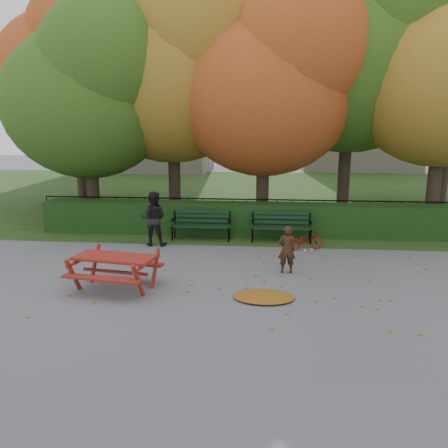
# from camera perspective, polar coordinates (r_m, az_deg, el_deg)

# --- Properties ---
(ground) EXTENTS (90.00, 90.00, 0.00)m
(ground) POSITION_cam_1_polar(r_m,az_deg,el_deg) (9.69, 1.53, -7.58)
(ground) COLOR slate
(ground) RESTS_ON ground
(grass_strip) EXTENTS (90.00, 90.00, 0.00)m
(grass_strip) POSITION_cam_1_polar(r_m,az_deg,el_deg) (23.33, 3.95, 4.17)
(grass_strip) COLOR #223A17
(grass_strip) RESTS_ON ground
(building_left) EXTENTS (10.00, 7.00, 15.00)m
(building_left) POSITION_cam_1_polar(r_m,az_deg,el_deg) (36.63, -10.29, 18.71)
(building_left) COLOR #BFAF98
(building_left) RESTS_ON ground
(building_right) EXTENTS (9.00, 6.00, 12.00)m
(building_right) POSITION_cam_1_polar(r_m,az_deg,el_deg) (37.91, 17.42, 15.85)
(building_right) COLOR #BFAF98
(building_right) RESTS_ON ground
(hedge) EXTENTS (13.00, 0.90, 1.00)m
(hedge) POSITION_cam_1_polar(r_m,az_deg,el_deg) (13.89, 2.84, 0.68)
(hedge) COLOR black
(hedge) RESTS_ON ground
(iron_fence) EXTENTS (14.00, 0.04, 1.02)m
(iron_fence) POSITION_cam_1_polar(r_m,az_deg,el_deg) (14.66, 3.00, 1.45)
(iron_fence) COLOR black
(iron_fence) RESTS_ON ground
(tree_a) EXTENTS (5.88, 5.60, 7.48)m
(tree_a) POSITION_cam_1_polar(r_m,az_deg,el_deg) (15.82, -16.72, 16.25)
(tree_a) COLOR black
(tree_a) RESTS_ON ground
(tree_b) EXTENTS (6.72, 6.40, 8.79)m
(tree_b) POSITION_cam_1_polar(r_m,az_deg,el_deg) (16.26, -5.72, 19.69)
(tree_b) COLOR black
(tree_b) RESTS_ON ground
(tree_c) EXTENTS (6.30, 6.00, 8.00)m
(tree_c) POSITION_cam_1_polar(r_m,az_deg,el_deg) (15.13, 6.63, 18.03)
(tree_c) COLOR black
(tree_c) RESTS_ON ground
(tree_d) EXTENTS (7.14, 6.80, 9.58)m
(tree_d) POSITION_cam_1_polar(r_m,az_deg,el_deg) (16.85, 17.80, 20.92)
(tree_d) COLOR black
(tree_d) RESTS_ON ground
(tree_f) EXTENTS (6.93, 6.60, 9.19)m
(tree_f) POSITION_cam_1_polar(r_m,az_deg,el_deg) (20.04, -18.26, 18.59)
(tree_f) COLOR black
(tree_f) RESTS_ON ground
(bench_left) EXTENTS (1.80, 0.57, 0.88)m
(bench_left) POSITION_cam_1_polar(r_m,az_deg,el_deg) (13.23, -2.95, 0.18)
(bench_left) COLOR black
(bench_left) RESTS_ON ground
(bench_right) EXTENTS (1.80, 0.57, 0.88)m
(bench_right) POSITION_cam_1_polar(r_m,az_deg,el_deg) (13.10, 7.49, -0.03)
(bench_right) COLOR black
(bench_right) RESTS_ON ground
(picnic_table) EXTENTS (1.86, 1.59, 0.81)m
(picnic_table) POSITION_cam_1_polar(r_m,az_deg,el_deg) (9.41, -14.08, -5.01)
(picnic_table) COLOR maroon
(picnic_table) RESTS_ON ground
(leaf_pile) EXTENTS (1.40, 1.14, 0.08)m
(leaf_pile) POSITION_cam_1_polar(r_m,az_deg,el_deg) (8.81, 5.21, -9.41)
(leaf_pile) COLOR brown
(leaf_pile) RESTS_ON ground
(leaf_scatter) EXTENTS (9.00, 5.70, 0.01)m
(leaf_scatter) POSITION_cam_1_polar(r_m,az_deg,el_deg) (9.97, 1.65, -6.96)
(leaf_scatter) COLOR brown
(leaf_scatter) RESTS_ON ground
(child) EXTENTS (0.44, 0.31, 1.12)m
(child) POSITION_cam_1_polar(r_m,az_deg,el_deg) (10.23, 8.19, -3.32)
(child) COLOR #381E12
(child) RESTS_ON ground
(adult) EXTENTS (0.76, 0.60, 1.57)m
(adult) POSITION_cam_1_polar(r_m,az_deg,el_deg) (12.66, -9.22, 0.70)
(adult) COLOR black
(adult) RESTS_ON ground
(bicycle) EXTENTS (1.03, 0.59, 0.51)m
(bicycle) POSITION_cam_1_polar(r_m,az_deg,el_deg) (12.33, 10.66, -2.17)
(bicycle) COLOR maroon
(bicycle) RESTS_ON ground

